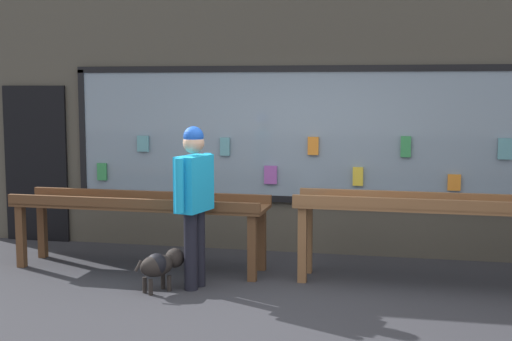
% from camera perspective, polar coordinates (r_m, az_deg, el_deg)
% --- Properties ---
extents(ground_plane, '(40.00, 40.00, 0.00)m').
position_cam_1_polar(ground_plane, '(6.91, 0.32, -10.86)').
color(ground_plane, '#2D2D33').
extents(shopfront_facade, '(8.87, 0.29, 3.69)m').
position_cam_1_polar(shopfront_facade, '(8.95, 3.30, 4.99)').
color(shopfront_facade, '#4C473D').
rests_on(shopfront_facade, ground_plane).
extents(display_table_left, '(2.96, 0.67, 0.86)m').
position_cam_1_polar(display_table_left, '(8.26, -9.29, -3.03)').
color(display_table_left, brown).
rests_on(display_table_left, ground_plane).
extents(display_table_right, '(2.96, 0.59, 0.95)m').
position_cam_1_polar(display_table_right, '(7.70, 14.18, -3.32)').
color(display_table_right, brown).
rests_on(display_table_right, ground_plane).
extents(person_browsing, '(0.32, 0.65, 1.69)m').
position_cam_1_polar(person_browsing, '(7.35, -4.97, -1.90)').
color(person_browsing, black).
rests_on(person_browsing, ground_plane).
extents(small_dog, '(0.44, 0.51, 0.42)m').
position_cam_1_polar(small_dog, '(7.41, -7.67, -7.45)').
color(small_dog, black).
rests_on(small_dog, ground_plane).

